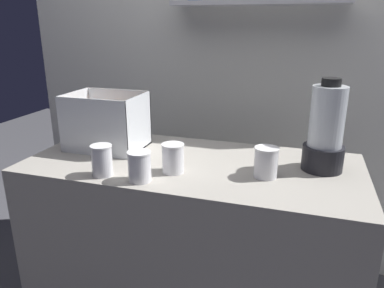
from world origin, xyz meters
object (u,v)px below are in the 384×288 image
object	(u,v)px
blender_pitcher	(325,132)
juice_cup_carrot_middle	(173,159)
carrot_display_bin	(108,131)
juice_cup_beet_far_left	(102,162)
juice_cup_carrot_right	(266,164)
juice_cup_orange_left	(140,168)

from	to	relation	value
blender_pitcher	juice_cup_carrot_middle	size ratio (longest dim) A/B	3.16
carrot_display_bin	blender_pitcher	size ratio (longest dim) A/B	0.93
blender_pitcher	juice_cup_beet_far_left	xyz separation A→B (m)	(-0.81, -0.32, -0.10)
carrot_display_bin	blender_pitcher	distance (m)	0.95
carrot_display_bin	juice_cup_beet_far_left	size ratio (longest dim) A/B	2.79
carrot_display_bin	juice_cup_carrot_right	distance (m)	0.76
blender_pitcher	juice_cup_orange_left	bearing A→B (deg)	-153.68
carrot_display_bin	juice_cup_carrot_middle	distance (m)	0.44
juice_cup_carrot_right	carrot_display_bin	bearing A→B (deg)	170.25
juice_cup_beet_far_left	juice_cup_orange_left	bearing A→B (deg)	-1.90
blender_pitcher	juice_cup_carrot_right	world-z (taller)	blender_pitcher
juice_cup_beet_far_left	juice_cup_carrot_middle	size ratio (longest dim) A/B	1.04
juice_cup_orange_left	juice_cup_carrot_right	xyz separation A→B (m)	(0.44, 0.18, 0.00)
juice_cup_beet_far_left	juice_cup_carrot_right	world-z (taller)	juice_cup_beet_far_left
carrot_display_bin	juice_cup_beet_far_left	distance (m)	0.33
juice_cup_orange_left	juice_cup_carrot_middle	bearing A→B (deg)	53.01
juice_cup_beet_far_left	juice_cup_carrot_middle	bearing A→B (deg)	24.26
blender_pitcher	juice_cup_carrot_middle	bearing A→B (deg)	-160.03
carrot_display_bin	juice_cup_carrot_middle	world-z (taller)	carrot_display_bin
juice_cup_orange_left	juice_cup_carrot_middle	xyz separation A→B (m)	(0.09, 0.12, 0.00)
juice_cup_carrot_middle	juice_cup_carrot_right	xyz separation A→B (m)	(0.35, 0.06, -0.00)
carrot_display_bin	blender_pitcher	bearing A→B (deg)	0.86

